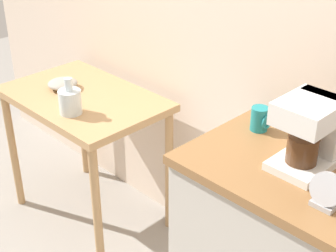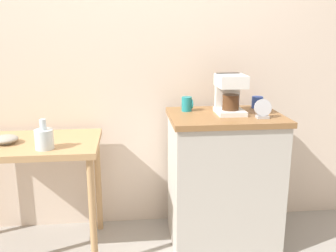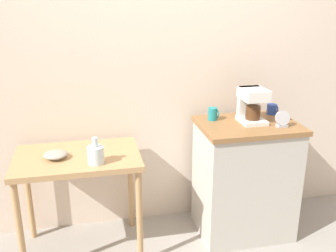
# 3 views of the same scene
# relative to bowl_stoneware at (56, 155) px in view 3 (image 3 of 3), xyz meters

# --- Properties ---
(ground_plane) EXTENTS (8.00, 8.00, 0.00)m
(ground_plane) POSITION_rel_bowl_stoneware_xyz_m (0.82, 0.05, -0.81)
(ground_plane) COLOR gray
(back_wall) EXTENTS (4.40, 0.10, 2.80)m
(back_wall) POSITION_rel_bowl_stoneware_xyz_m (0.92, 0.42, 0.59)
(back_wall) COLOR beige
(back_wall) RESTS_ON ground_plane
(wooden_table) EXTENTS (0.87, 0.57, 0.78)m
(wooden_table) POSITION_rel_bowl_stoneware_xyz_m (0.14, 0.02, -0.14)
(wooden_table) COLOR tan
(wooden_table) RESTS_ON ground_plane
(kitchen_counter) EXTENTS (0.74, 0.55, 0.93)m
(kitchen_counter) POSITION_rel_bowl_stoneware_xyz_m (1.41, 0.01, -0.34)
(kitchen_counter) COLOR #BCB7AD
(kitchen_counter) RESTS_ON ground_plane
(bowl_stoneware) EXTENTS (0.16, 0.16, 0.05)m
(bowl_stoneware) POSITION_rel_bowl_stoneware_xyz_m (0.00, 0.00, 0.00)
(bowl_stoneware) COLOR #9E998C
(bowl_stoneware) RESTS_ON wooden_table
(glass_carafe_vase) EXTENTS (0.11, 0.11, 0.18)m
(glass_carafe_vase) POSITION_rel_bowl_stoneware_xyz_m (0.27, -0.14, 0.04)
(glass_carafe_vase) COLOR silver
(glass_carafe_vase) RESTS_ON wooden_table
(coffee_maker) EXTENTS (0.18, 0.22, 0.26)m
(coffee_maker) POSITION_rel_bowl_stoneware_xyz_m (1.44, 0.05, 0.26)
(coffee_maker) COLOR white
(coffee_maker) RESTS_ON kitchen_counter
(mug_dark_teal) EXTENTS (0.08, 0.07, 0.10)m
(mug_dark_teal) POSITION_rel_bowl_stoneware_xyz_m (1.17, 0.14, 0.17)
(mug_dark_teal) COLOR teal
(mug_dark_teal) RESTS_ON kitchen_counter
(mug_blue) EXTENTS (0.09, 0.08, 0.08)m
(mug_blue) POSITION_rel_bowl_stoneware_xyz_m (1.69, 0.19, 0.16)
(mug_blue) COLOR #2D4CAD
(mug_blue) RESTS_ON kitchen_counter
(table_clock) EXTENTS (0.11, 0.05, 0.12)m
(table_clock) POSITION_rel_bowl_stoneware_xyz_m (1.62, -0.12, 0.18)
(table_clock) COLOR #B2B5BA
(table_clock) RESTS_ON kitchen_counter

